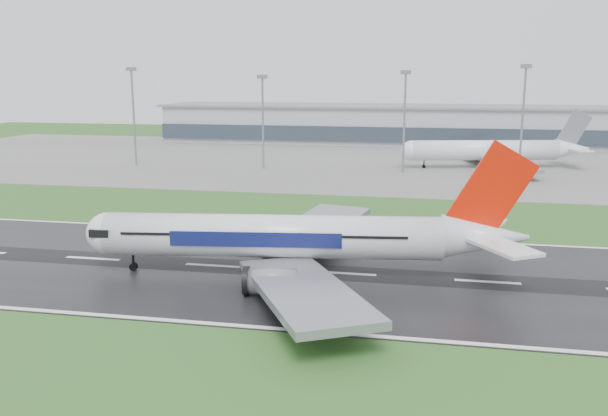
# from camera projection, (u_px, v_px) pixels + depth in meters

# --- Properties ---
(ground) EXTENTS (520.00, 520.00, 0.00)m
(ground) POSITION_uv_depth(u_px,v_px,m) (487.00, 282.00, 88.18)
(ground) COLOR #26531E
(ground) RESTS_ON ground
(runway) EXTENTS (400.00, 45.00, 0.10)m
(runway) POSITION_uv_depth(u_px,v_px,m) (488.00, 282.00, 88.17)
(runway) COLOR black
(runway) RESTS_ON ground
(apron) EXTENTS (400.00, 130.00, 0.08)m
(apron) POSITION_uv_depth(u_px,v_px,m) (454.00, 163.00, 208.23)
(apron) COLOR slate
(apron) RESTS_ON ground
(terminal) EXTENTS (240.00, 36.00, 15.00)m
(terminal) POSITION_uv_depth(u_px,v_px,m) (449.00, 126.00, 264.31)
(terminal) COLOR #93959E
(terminal) RESTS_ON ground
(main_airliner) EXTENTS (70.67, 68.06, 18.74)m
(main_airliner) POSITION_uv_depth(u_px,v_px,m) (303.00, 211.00, 89.87)
(main_airliner) COLOR silver
(main_airliner) RESTS_ON runway
(parked_airliner) EXTENTS (71.00, 67.94, 17.52)m
(parked_airliner) POSITION_uv_depth(u_px,v_px,m) (493.00, 140.00, 194.74)
(parked_airliner) COLOR white
(parked_airliner) RESTS_ON apron
(floodmast_0) EXTENTS (0.64, 0.64, 29.53)m
(floodmast_0) POSITION_uv_depth(u_px,v_px,m) (134.00, 119.00, 199.93)
(floodmast_0) COLOR gray
(floodmast_0) RESTS_ON ground
(floodmast_1) EXTENTS (0.64, 0.64, 27.25)m
(floodmast_1) POSITION_uv_depth(u_px,v_px,m) (263.00, 124.00, 192.29)
(floodmast_1) COLOR gray
(floodmast_1) RESTS_ON ground
(floodmast_2) EXTENTS (0.64, 0.64, 28.51)m
(floodmast_2) POSITION_uv_depth(u_px,v_px,m) (404.00, 124.00, 184.22)
(floodmast_2) COLOR gray
(floodmast_2) RESTS_ON ground
(floodmast_3) EXTENTS (0.64, 0.64, 30.12)m
(floodmast_3) POSITION_uv_depth(u_px,v_px,m) (522.00, 123.00, 177.91)
(floodmast_3) COLOR gray
(floodmast_3) RESTS_ON ground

